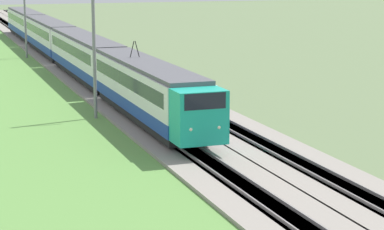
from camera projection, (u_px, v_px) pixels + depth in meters
name	position (u px, v px, depth m)	size (l,w,h in m)	color
ballast_main	(112.00, 98.00, 57.30)	(240.00, 4.40, 0.30)	gray
ballast_adjacent	(165.00, 95.00, 58.71)	(240.00, 4.40, 0.30)	gray
track_main	(112.00, 98.00, 57.30)	(240.00, 1.57, 0.45)	#4C4238
track_adjacent	(165.00, 95.00, 58.71)	(240.00, 1.57, 0.45)	#4C4238
grass_verge	(17.00, 105.00, 54.98)	(240.00, 12.86, 0.12)	#5B8E42
passenger_train	(64.00, 43.00, 75.66)	(80.99, 2.83, 5.15)	#19A88E
catenary_mast_mid	(95.00, 44.00, 48.90)	(0.22, 2.56, 9.86)	slate
catenary_mast_far	(25.00, 14.00, 81.72)	(0.22, 2.56, 9.55)	slate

